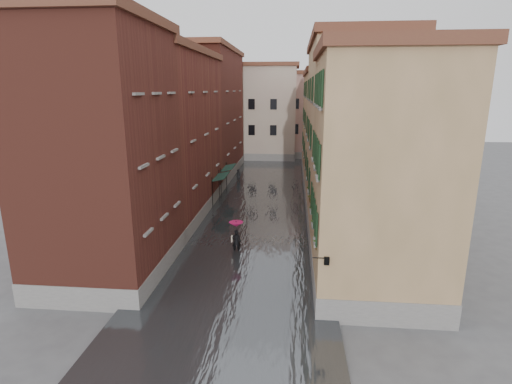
% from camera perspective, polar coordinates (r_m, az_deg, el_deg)
% --- Properties ---
extents(ground, '(120.00, 120.00, 0.00)m').
position_cam_1_polar(ground, '(24.07, -1.91, -10.02)').
color(ground, '#505052').
rests_on(ground, ground).
extents(floodwater, '(10.00, 60.00, 0.20)m').
position_cam_1_polar(floodwater, '(36.21, 0.70, -1.35)').
color(floodwater, '#404347').
rests_on(floodwater, ground).
extents(building_left_near, '(6.00, 8.00, 13.00)m').
position_cam_1_polar(building_left_near, '(22.31, -20.93, 4.56)').
color(building_left_near, brown).
rests_on(building_left_near, ground).
extents(building_left_mid, '(6.00, 14.00, 12.50)m').
position_cam_1_polar(building_left_mid, '(32.47, -12.39, 7.55)').
color(building_left_mid, brown).
rests_on(building_left_mid, ground).
extents(building_left_far, '(6.00, 16.00, 14.00)m').
position_cam_1_polar(building_left_far, '(46.86, -6.84, 10.73)').
color(building_left_far, brown).
rests_on(building_left_far, ground).
extents(building_right_near, '(6.00, 8.00, 11.50)m').
position_cam_1_polar(building_right_near, '(20.58, 16.93, 1.99)').
color(building_right_near, olive).
rests_on(building_right_near, ground).
extents(building_right_mid, '(6.00, 14.00, 13.00)m').
position_cam_1_polar(building_right_mid, '(31.19, 13.15, 7.70)').
color(building_right_mid, tan).
rests_on(building_right_mid, ground).
extents(building_right_far, '(6.00, 16.00, 11.50)m').
position_cam_1_polar(building_right_far, '(46.10, 10.70, 8.97)').
color(building_right_far, olive).
rests_on(building_right_far, ground).
extents(building_end_cream, '(12.00, 9.00, 13.00)m').
position_cam_1_polar(building_end_cream, '(60.10, -0.17, 11.16)').
color(building_end_cream, '#C0B198').
rests_on(building_end_cream, ground).
extents(building_end_pink, '(10.00, 9.00, 12.00)m').
position_cam_1_polar(building_end_pink, '(61.92, 8.48, 10.64)').
color(building_end_pink, tan).
rests_on(building_end_pink, ground).
extents(awning_near, '(1.09, 3.21, 2.80)m').
position_cam_1_polar(awning_near, '(35.28, -5.05, 2.14)').
color(awning_near, '#163127').
rests_on(awning_near, ground).
extents(awning_far, '(1.09, 3.23, 2.80)m').
position_cam_1_polar(awning_far, '(39.22, -3.98, 3.41)').
color(awning_far, '#163127').
rests_on(awning_far, ground).
extents(wall_lantern, '(0.71, 0.22, 0.35)m').
position_cam_1_polar(wall_lantern, '(17.25, 10.00, -9.58)').
color(wall_lantern, black).
rests_on(wall_lantern, ground).
extents(window_planters, '(0.59, 10.92, 0.84)m').
position_cam_1_polar(window_planters, '(23.18, 8.34, -1.88)').
color(window_planters, brown).
rests_on(window_planters, ground).
extents(pedestrian_main, '(0.91, 0.91, 2.06)m').
position_cam_1_polar(pedestrian_main, '(24.86, -2.85, -6.09)').
color(pedestrian_main, black).
rests_on(pedestrian_main, ground).
extents(pedestrian_far, '(0.88, 0.78, 1.50)m').
position_cam_1_polar(pedestrian_far, '(43.73, -2.52, 2.28)').
color(pedestrian_far, black).
rests_on(pedestrian_far, ground).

